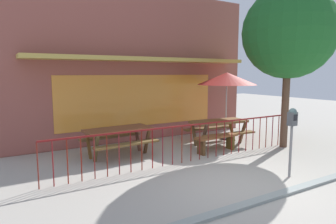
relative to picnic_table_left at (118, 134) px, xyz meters
The scene contains 10 objects.
ground 3.68m from the picnic_table_left, 66.94° to the right, with size 40.00×40.00×0.00m, color #A29C91.
pub_storefront 2.90m from the picnic_table_left, 50.15° to the left, with size 8.68×1.39×4.97m.
patio_fence_front 2.01m from the picnic_table_left, 45.08° to the right, with size 7.31×0.04×0.97m.
picnic_table_left is the anchor object (origin of this frame).
picnic_table_right 3.25m from the picnic_table_left, ahead, with size 1.90×1.50×0.79m.
patio_umbrella 4.22m from the picnic_table_left, ahead, with size 2.00×2.00×2.28m.
patio_bench 2.80m from the picnic_table_left, 22.05° to the right, with size 1.41×0.37×0.48m.
parking_meter_near 4.39m from the picnic_table_left, 53.38° to the right, with size 0.18×0.17×1.52m.
street_tree 5.77m from the picnic_table_left, 19.07° to the right, with size 2.72×2.72×4.81m.
curb_edge 4.35m from the picnic_table_left, 70.74° to the right, with size 12.15×0.20×0.11m, color gray.
Camera 1 is at (-4.35, -4.19, 2.27)m, focal length 31.85 mm.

